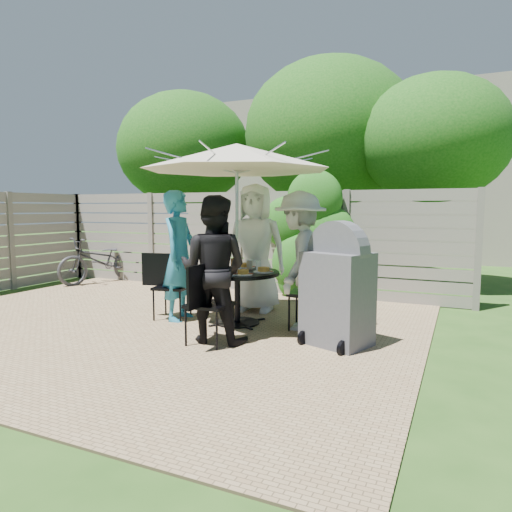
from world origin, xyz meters
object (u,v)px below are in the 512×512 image
at_px(person_back, 255,248).
at_px(chair_right, 310,308).
at_px(person_left, 180,256).
at_px(coffee_cup, 250,265).
at_px(patio_table, 237,287).
at_px(plate_extra, 243,273).
at_px(umbrella, 237,157).
at_px(plate_front, 228,273).
at_px(plate_left, 212,268).
at_px(chair_left, 171,300).
at_px(bbq_grill, 337,289).
at_px(person_front, 213,270).
at_px(glass_front, 238,269).
at_px(bicycle, 101,260).
at_px(person_right, 300,261).
at_px(plate_back, 246,266).
at_px(plate_right, 264,270).
at_px(glass_back, 236,263).
at_px(syrup_jug, 234,264).
at_px(glass_right, 258,266).
at_px(glass_left, 216,266).
at_px(chair_front, 209,321).
at_px(chair_back, 258,293).

xyz_separation_m(person_back, chair_right, (1.07, -0.69, -0.66)).
relative_size(person_left, coffee_cup, 14.84).
bearing_deg(patio_table, plate_extra, -51.23).
height_order(umbrella, person_left, umbrella).
bearing_deg(plate_front, plate_left, 142.80).
relative_size(chair_left, bbq_grill, 0.66).
relative_size(person_left, person_front, 1.06).
height_order(chair_left, glass_front, chair_left).
height_order(plate_extra, bicycle, bicycle).
xyz_separation_m(person_right, plate_back, (-0.87, 0.24, -0.14)).
height_order(person_front, plate_right, person_front).
distance_m(person_left, glass_back, 0.78).
xyz_separation_m(glass_back, glass_front, (0.28, -0.49, 0.00)).
relative_size(patio_table, syrup_jug, 7.70).
height_order(plate_front, syrup_jug, syrup_jug).
bearing_deg(chair_right, person_back, -38.78).
bearing_deg(glass_right, patio_table, -150.20).
distance_m(glass_back, glass_left, 0.40).
distance_m(glass_left, bicycle, 4.35).
bearing_deg(patio_table, coffee_cup, 73.36).
xyz_separation_m(glass_back, glass_right, (0.38, -0.10, 0.00)).
relative_size(person_front, glass_right, 12.04).
bearing_deg(coffee_cup, person_left, -158.89).
height_order(patio_table, plate_extra, plate_extra).
height_order(chair_left, coffee_cup, chair_left).
distance_m(plate_left, glass_front, 0.53).
xyz_separation_m(plate_extra, syrup_jug, (-0.29, 0.31, 0.06)).
bearing_deg(chair_front, chair_back, 7.22).
bearing_deg(bicycle, person_right, -1.18).
xyz_separation_m(umbrella, chair_right, (0.96, 0.13, -1.90)).
height_order(chair_right, glass_right, chair_right).
bearing_deg(glass_front, plate_front, -128.45).
bearing_deg(person_front, plate_front, -90.00).
height_order(patio_table, bicycle, bicycle).
bearing_deg(glass_left, chair_front, -65.54).
relative_size(person_back, syrup_jug, 11.88).
height_order(patio_table, chair_back, chair_back).
height_order(chair_back, chair_right, chair_right).
height_order(umbrella, chair_front, umbrella).
bearing_deg(person_back, patio_table, -90.00).
distance_m(plate_extra, coffee_cup, 0.53).
xyz_separation_m(person_left, glass_back, (0.68, 0.36, -0.10)).
height_order(glass_right, bicycle, bicycle).
height_order(person_front, glass_front, person_front).
xyz_separation_m(plate_left, glass_front, (0.50, -0.19, 0.05)).
height_order(chair_right, bbq_grill, bbq_grill).
relative_size(person_front, glass_left, 12.04).
height_order(chair_left, syrup_jug, chair_left).
bearing_deg(bicycle, glass_back, -3.85).
xyz_separation_m(chair_front, plate_back, (-0.18, 1.31, 0.46)).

